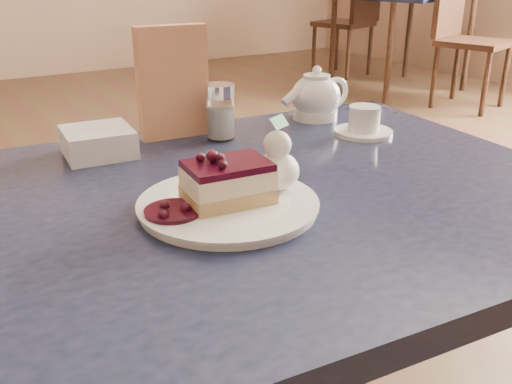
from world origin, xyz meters
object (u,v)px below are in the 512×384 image
main_table (216,243)px  bg_table_far_right (396,80)px  cheesecake_slice (228,182)px  tea_set (325,103)px  dessert_plate (228,205)px

main_table → bg_table_far_right: 4.03m
cheesecake_slice → tea_set: (0.37, 0.28, 0.00)m
bg_table_far_right → dessert_plate: bearing=-155.5°
main_table → dessert_plate: bearing=-90.0°
cheesecake_slice → bg_table_far_right: bearing=46.7°
tea_set → bg_table_far_right: (2.63, 2.40, -0.65)m
dessert_plate → bg_table_far_right: size_ratio=0.13×
main_table → bg_table_far_right: (3.00, 2.63, -0.54)m
cheesecake_slice → main_table: bearing=90.0°
cheesecake_slice → tea_set: bearing=41.3°
bg_table_far_right → main_table: bearing=-156.0°
dessert_plate → cheesecake_slice: size_ratio=2.02×
bg_table_far_right → tea_set: bearing=-154.8°
tea_set → bg_table_far_right: size_ratio=0.13×
main_table → tea_set: tea_set is taller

